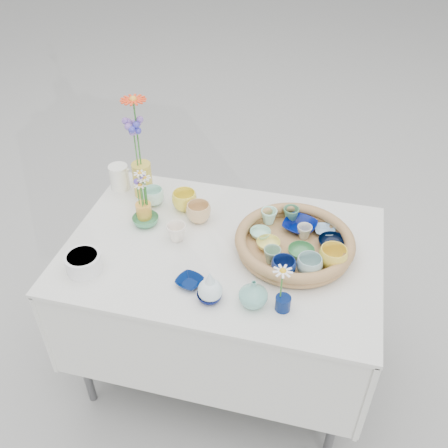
% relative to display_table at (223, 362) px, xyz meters
% --- Properties ---
extents(ground, '(80.00, 80.00, 0.00)m').
position_rel_display_table_xyz_m(ground, '(0.00, 0.00, 0.00)').
color(ground, '#9E9F96').
extents(display_table, '(1.26, 0.86, 0.77)m').
position_rel_display_table_xyz_m(display_table, '(0.00, 0.00, 0.00)').
color(display_table, silver).
rests_on(display_table, ground).
extents(wicker_tray, '(0.47, 0.47, 0.08)m').
position_rel_display_table_xyz_m(wicker_tray, '(0.28, 0.05, 0.80)').
color(wicker_tray, '#906847').
rests_on(wicker_tray, display_table).
extents(tray_ceramic_0, '(0.17, 0.17, 0.03)m').
position_rel_display_table_xyz_m(tray_ceramic_0, '(0.29, 0.17, 0.80)').
color(tray_ceramic_0, '#010E5D').
rests_on(tray_ceramic_0, wicker_tray).
extents(tray_ceramic_1, '(0.14, 0.14, 0.03)m').
position_rel_display_table_xyz_m(tray_ceramic_1, '(0.42, 0.09, 0.80)').
color(tray_ceramic_1, black).
rests_on(tray_ceramic_1, wicker_tray).
extents(tray_ceramic_2, '(0.11, 0.11, 0.09)m').
position_rel_display_table_xyz_m(tray_ceramic_2, '(0.43, -0.02, 0.83)').
color(tray_ceramic_2, yellow).
rests_on(tray_ceramic_2, wicker_tray).
extents(tray_ceramic_3, '(0.14, 0.14, 0.03)m').
position_rel_display_table_xyz_m(tray_ceramic_3, '(0.31, 0.01, 0.80)').
color(tray_ceramic_3, '#397D46').
rests_on(tray_ceramic_3, wicker_tray).
extents(tray_ceramic_4, '(0.08, 0.08, 0.06)m').
position_rel_display_table_xyz_m(tray_ceramic_4, '(0.21, -0.05, 0.81)').
color(tray_ceramic_4, '#86AE8C').
rests_on(tray_ceramic_4, wicker_tray).
extents(tray_ceramic_5, '(0.10, 0.10, 0.03)m').
position_rel_display_table_xyz_m(tray_ceramic_5, '(0.14, 0.09, 0.80)').
color(tray_ceramic_5, '#9FDABE').
rests_on(tray_ceramic_5, wicker_tray).
extents(tray_ceramic_6, '(0.09, 0.09, 0.06)m').
position_rel_display_table_xyz_m(tray_ceramic_6, '(0.15, 0.18, 0.82)').
color(tray_ceramic_6, '#B1F4D9').
rests_on(tray_ceramic_6, wicker_tray).
extents(tray_ceramic_7, '(0.07, 0.07, 0.06)m').
position_rel_display_table_xyz_m(tray_ceramic_7, '(0.31, 0.12, 0.81)').
color(tray_ceramic_7, beige).
rests_on(tray_ceramic_7, wicker_tray).
extents(tray_ceramic_8, '(0.09, 0.09, 0.02)m').
position_rel_display_table_xyz_m(tray_ceramic_8, '(0.39, 0.17, 0.79)').
color(tray_ceramic_8, '#8AB4D6').
rests_on(tray_ceramic_8, wicker_tray).
extents(tray_ceramic_9, '(0.11, 0.11, 0.07)m').
position_rel_display_table_xyz_m(tray_ceramic_9, '(0.26, -0.12, 0.82)').
color(tray_ceramic_9, navy).
rests_on(tray_ceramic_9, wicker_tray).
extents(tray_ceramic_10, '(0.12, 0.12, 0.03)m').
position_rel_display_table_xyz_m(tray_ceramic_10, '(0.18, 0.02, 0.80)').
color(tray_ceramic_10, '#E6D95F').
rests_on(tray_ceramic_10, wicker_tray).
extents(tray_ceramic_11, '(0.12, 0.12, 0.08)m').
position_rel_display_table_xyz_m(tray_ceramic_11, '(0.35, -0.08, 0.82)').
color(tray_ceramic_11, '#90B4B1').
rests_on(tray_ceramic_11, wicker_tray).
extents(tray_ceramic_12, '(0.08, 0.08, 0.06)m').
position_rel_display_table_xyz_m(tray_ceramic_12, '(0.24, 0.22, 0.81)').
color(tray_ceramic_12, '#48845B').
rests_on(tray_ceramic_12, wicker_tray).
extents(loose_ceramic_0, '(0.13, 0.13, 0.09)m').
position_rel_display_table_xyz_m(loose_ceramic_0, '(-0.23, 0.21, 0.81)').
color(loose_ceramic_0, yellow).
rests_on(loose_ceramic_0, display_table).
extents(loose_ceramic_1, '(0.11, 0.11, 0.08)m').
position_rel_display_table_xyz_m(loose_ceramic_1, '(-0.14, 0.15, 0.81)').
color(loose_ceramic_1, tan).
rests_on(loose_ceramic_1, display_table).
extents(loose_ceramic_2, '(0.14, 0.14, 0.04)m').
position_rel_display_table_xyz_m(loose_ceramic_2, '(-0.36, 0.07, 0.78)').
color(loose_ceramic_2, '#408D5F').
rests_on(loose_ceramic_2, display_table).
extents(loose_ceramic_3, '(0.09, 0.09, 0.08)m').
position_rel_display_table_xyz_m(loose_ceramic_3, '(-0.19, 0.00, 0.80)').
color(loose_ceramic_3, white).
rests_on(loose_ceramic_3, display_table).
extents(loose_ceramic_4, '(0.12, 0.12, 0.02)m').
position_rel_display_table_xyz_m(loose_ceramic_4, '(-0.07, -0.23, 0.78)').
color(loose_ceramic_4, '#03174D').
rests_on(loose_ceramic_4, display_table).
extents(loose_ceramic_5, '(0.12, 0.12, 0.08)m').
position_rel_display_table_xyz_m(loose_ceramic_5, '(-0.38, 0.21, 0.80)').
color(loose_ceramic_5, '#B4EBD5').
rests_on(loose_ceramic_5, display_table).
extents(loose_ceramic_6, '(0.12, 0.12, 0.03)m').
position_rel_display_table_xyz_m(loose_ceramic_6, '(0.02, -0.28, 0.78)').
color(loose_ceramic_6, '#00083F').
rests_on(loose_ceramic_6, display_table).
extents(fluted_bowl, '(0.16, 0.16, 0.07)m').
position_rel_display_table_xyz_m(fluted_bowl, '(-0.48, -0.25, 0.80)').
color(fluted_bowl, white).
rests_on(fluted_bowl, display_table).
extents(bud_vase_paleblue, '(0.10, 0.10, 0.14)m').
position_rel_display_table_xyz_m(bud_vase_paleblue, '(0.03, -0.28, 0.83)').
color(bud_vase_paleblue, white).
rests_on(bud_vase_paleblue, display_table).
extents(bud_vase_seafoam, '(0.11, 0.11, 0.11)m').
position_rel_display_table_xyz_m(bud_vase_seafoam, '(0.18, -0.27, 0.82)').
color(bud_vase_seafoam, '#6DB2A2').
rests_on(bud_vase_seafoam, display_table).
extents(bud_vase_cobalt, '(0.07, 0.07, 0.06)m').
position_rel_display_table_xyz_m(bud_vase_cobalt, '(0.28, -0.27, 0.79)').
color(bud_vase_cobalt, '#06174A').
rests_on(bud_vase_cobalt, display_table).
extents(single_daisy, '(0.08, 0.08, 0.14)m').
position_rel_display_table_xyz_m(single_daisy, '(0.27, -0.26, 0.88)').
color(single_daisy, white).
rests_on(single_daisy, bud_vase_cobalt).
extents(tall_vase_yellow, '(0.10, 0.10, 0.16)m').
position_rel_display_table_xyz_m(tall_vase_yellow, '(-0.44, 0.27, 0.85)').
color(tall_vase_yellow, gold).
rests_on(tall_vase_yellow, display_table).
extents(gerbera, '(0.16, 0.16, 0.32)m').
position_rel_display_table_xyz_m(gerbera, '(-0.44, 0.27, 1.08)').
color(gerbera, '#FF3F18').
rests_on(gerbera, tall_vase_yellow).
extents(hydrangea, '(0.08, 0.08, 0.27)m').
position_rel_display_table_xyz_m(hydrangea, '(-0.45, 0.26, 1.02)').
color(hydrangea, '#7E5AB9').
rests_on(hydrangea, tall_vase_yellow).
extents(white_pitcher, '(0.14, 0.11, 0.12)m').
position_rel_display_table_xyz_m(white_pitcher, '(-0.57, 0.29, 0.82)').
color(white_pitcher, white).
rests_on(white_pitcher, display_table).
extents(daisy_cup, '(0.08, 0.08, 0.07)m').
position_rel_display_table_xyz_m(daisy_cup, '(-0.38, 0.11, 0.80)').
color(daisy_cup, '#FDA93A').
rests_on(daisy_cup, display_table).
extents(daisy_posy, '(0.11, 0.11, 0.16)m').
position_rel_display_table_xyz_m(daisy_posy, '(-0.38, 0.10, 0.92)').
color(daisy_posy, white).
rests_on(daisy_posy, daisy_cup).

